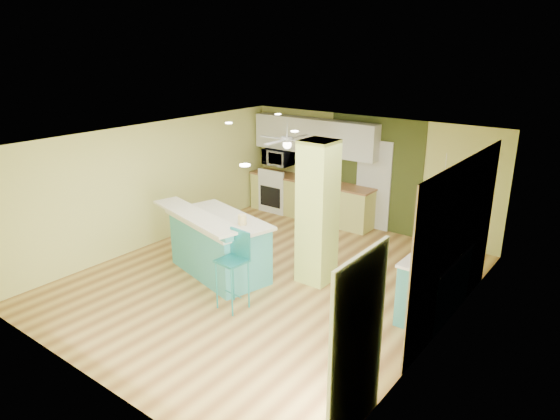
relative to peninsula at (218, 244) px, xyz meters
The scene contains 23 objects.
floor 1.12m from the peninsula, 21.39° to the left, with size 6.00×7.00×0.01m, color #916032.
ceiling 2.16m from the peninsula, 21.39° to the left, with size 6.00×7.00×0.01m, color white.
wall_back 4.01m from the peninsula, 76.98° to the left, with size 6.00×0.01×2.50m, color #DADC76.
wall_front 3.35m from the peninsula, 74.23° to the right, with size 6.00×0.01×2.50m, color #DADC76.
wall_left 2.25m from the peninsula, behind, with size 0.01×7.00×2.50m, color #DADC76.
wall_right 3.97m from the peninsula, ahead, with size 0.01×7.00×2.50m, color #DADC76.
wood_panel 4.05m from the peninsula, 13.75° to the left, with size 0.02×3.40×2.50m, color #82654A.
olive_accent 4.05m from the peninsula, 74.13° to the left, with size 2.20×0.02×2.50m, color #3F491D.
interior_door 3.99m from the peninsula, 74.02° to the left, with size 0.82×0.05×2.00m, color silver.
french_door 4.35m from the peninsula, 26.81° to the right, with size 0.04×1.08×2.10m, color silver.
column 1.89m from the peninsula, 28.85° to the left, with size 0.55×0.55×2.50m, color #C7DD66.
kitchen_run 3.57m from the peninsula, 96.57° to the left, with size 3.25×0.63×0.94m.
stove 3.79m from the peninsula, 111.01° to the left, with size 0.76×0.66×1.08m.
upper_cabinets 3.94m from the peninsula, 96.36° to the left, with size 3.20×0.34×0.80m, color white.
microwave 3.88m from the peninsula, 110.95° to the left, with size 0.70×0.48×0.39m, color silver.
ceiling_fan 2.80m from the peninsula, 95.08° to the left, with size 1.41×1.41×0.61m.
pendant_lamp 3.93m from the peninsula, 17.24° to the left, with size 0.14×0.14×0.69m.
wall_decor 4.14m from the peninsula, 16.59° to the left, with size 0.03×0.90×0.70m, color brown.
peninsula is the anchor object (origin of this frame).
bar_stool 1.29m from the peninsula, 33.28° to the right, with size 0.46×0.46×1.27m.
side_counter 3.73m from the peninsula, 15.78° to the left, with size 0.66×1.54×0.99m.
fruit_bowl 3.52m from the peninsula, 90.17° to the left, with size 0.30×0.30×0.07m, color #392217.
canister 0.81m from the peninsula, ahead, with size 0.14×0.14×0.17m, color yellow.
Camera 1 is at (4.98, -6.25, 3.99)m, focal length 32.00 mm.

